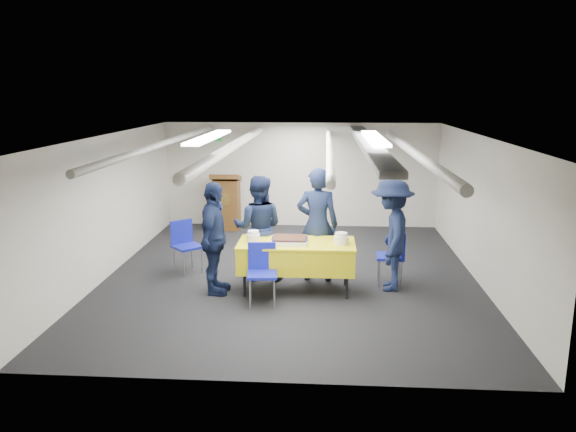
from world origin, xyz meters
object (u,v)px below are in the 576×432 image
at_px(chair_right, 396,252).
at_px(sailor_d, 391,234).
at_px(podium, 227,202).
at_px(serving_table, 296,256).
at_px(chair_near, 262,267).
at_px(sailor_c, 214,239).
at_px(sheet_cake, 290,240).
at_px(sailor_b, 258,228).
at_px(sailor_a, 317,225).
at_px(chair_left, 185,241).

bearing_deg(chair_right, sailor_d, -116.51).
bearing_deg(podium, serving_table, -65.43).
height_order(chair_near, sailor_c, sailor_c).
relative_size(sheet_cake, sailor_d, 0.31).
xyz_separation_m(sheet_cake, chair_near, (-0.37, -0.45, -0.28)).
bearing_deg(sailor_d, sailor_c, -76.34).
bearing_deg(sailor_b, podium, -69.30).
height_order(sheet_cake, sailor_d, sailor_d).
distance_m(sheet_cake, sailor_d, 1.55).
xyz_separation_m(sheet_cake, sailor_a, (0.40, 0.61, 0.10)).
distance_m(podium, chair_near, 4.47).
bearing_deg(chair_left, sailor_a, -6.82).
distance_m(serving_table, sailor_d, 1.47).
relative_size(sheet_cake, sailor_c, 0.32).
distance_m(chair_right, sailor_d, 0.41).
bearing_deg(sailor_d, sheet_cake, -74.88).
distance_m(chair_near, sailor_c, 0.88).
height_order(serving_table, sailor_b, sailor_b).
bearing_deg(sailor_c, sheet_cake, -81.29).
bearing_deg(serving_table, podium, 114.57).
relative_size(serving_table, sailor_a, 0.96).
relative_size(podium, sailor_c, 0.74).
xyz_separation_m(chair_right, sailor_c, (-2.75, -0.58, 0.32)).
bearing_deg(podium, sailor_c, -82.62).
bearing_deg(sailor_c, sailor_d, -79.28).
relative_size(sheet_cake, sailor_b, 0.32).
bearing_deg(chair_right, serving_table, -165.01).
relative_size(podium, sailor_a, 0.69).
bearing_deg(podium, sailor_a, -57.81).
bearing_deg(chair_left, sailor_d, -10.56).
bearing_deg(chair_right, sailor_c, -168.17).
bearing_deg(chair_near, serving_table, 47.24).
xyz_separation_m(sailor_b, sailor_c, (-0.57, -0.73, 0.00)).
relative_size(chair_near, sailor_a, 0.48).
relative_size(chair_near, sailor_d, 0.50).
distance_m(chair_left, sailor_c, 1.25).
distance_m(chair_right, sailor_a, 1.30).
relative_size(sheet_cake, sailor_a, 0.29).
bearing_deg(sailor_d, chair_left, -94.70).
bearing_deg(chair_near, sailor_d, 20.32).
xyz_separation_m(sailor_b, sailor_d, (2.07, -0.37, 0.02)).
distance_m(sheet_cake, chair_right, 1.72).
bearing_deg(sailor_d, serving_table, -76.30).
height_order(chair_right, sailor_a, sailor_a).
distance_m(serving_table, sailor_c, 1.26).
bearing_deg(serving_table, sailor_b, 138.84).
bearing_deg(sheet_cake, chair_right, 15.83).
bearing_deg(sailor_d, chair_near, -63.82).
bearing_deg(sailor_c, sailor_b, -35.07).
bearing_deg(sailor_a, podium, -54.37).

